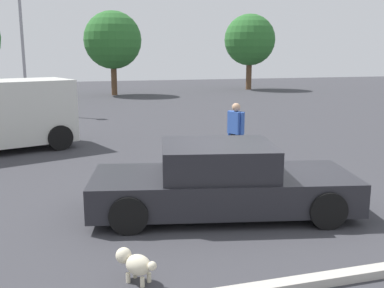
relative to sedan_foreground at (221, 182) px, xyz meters
The scene contains 8 objects.
ground_plane 0.73m from the sedan_foreground, 23.65° to the left, with size 80.00×80.00×0.00m, color #38383D.
sedan_foreground is the anchor object (origin of this frame).
dog 2.83m from the sedan_foreground, 132.87° to the right, with size 0.48×0.49×0.42m.
pedestrian 3.80m from the sedan_foreground, 64.49° to the left, with size 0.37×0.54×1.61m.
parking_curb 2.88m from the sedan_foreground, 82.17° to the right, with size 8.62×0.20×0.12m, color #B7B2A8.
light_post_mid 16.56m from the sedan_foreground, 105.64° to the left, with size 0.44×0.44×6.65m.
tree_back_left 24.31m from the sedan_foreground, 88.04° to the left, with size 3.90×3.90×5.70m.
tree_back_right 28.79m from the sedan_foreground, 65.76° to the left, with size 3.99×3.99×5.89m.
Camera 1 is at (-3.07, -7.52, 2.89)m, focal length 41.89 mm.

